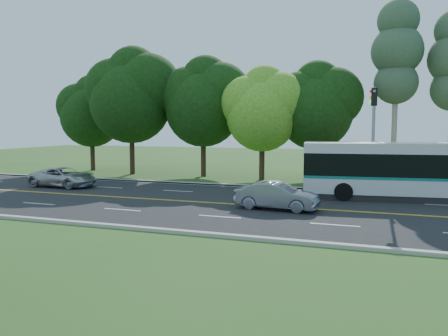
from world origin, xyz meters
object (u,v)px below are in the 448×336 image
(transit_bus, at_px, (415,172))
(suv, at_px, (63,177))
(sedan, at_px, (277,196))
(traffic_signal, at_px, (373,122))

(transit_bus, bearing_deg, suv, 178.75)
(transit_bus, bearing_deg, sedan, -148.28)
(traffic_signal, relative_size, suv, 1.39)
(traffic_signal, height_order, sedan, traffic_signal)
(traffic_signal, xyz_separation_m, transit_bus, (2.43, -0.53, -2.96))
(traffic_signal, distance_m, transit_bus, 3.87)
(sedan, bearing_deg, transit_bus, -47.08)
(sedan, bearing_deg, traffic_signal, -32.78)
(transit_bus, xyz_separation_m, sedan, (-7.17, -5.64, -0.97))
(traffic_signal, xyz_separation_m, sedan, (-4.73, -6.17, -3.92))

